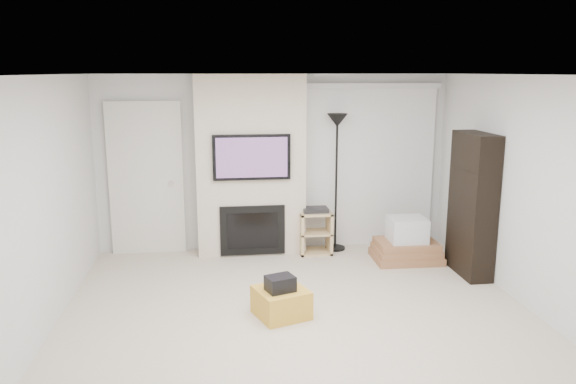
{
  "coord_description": "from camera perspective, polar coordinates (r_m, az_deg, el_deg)",
  "views": [
    {
      "loc": [
        -0.82,
        -5.16,
        2.53
      ],
      "look_at": [
        0.0,
        1.2,
        1.15
      ],
      "focal_mm": 35.0,
      "sensor_mm": 36.0,
      "label": 1
    }
  ],
  "objects": [
    {
      "name": "ceiling",
      "position": [
        5.23,
        1.71,
        11.8
      ],
      "size": [
        5.0,
        5.5,
        0.0
      ],
      "primitive_type": "cube",
      "color": "white",
      "rests_on": "wall_back"
    },
    {
      "name": "floor_lamp",
      "position": [
        7.9,
        4.99,
        4.93
      ],
      "size": [
        0.29,
        0.29,
        1.96
      ],
      "color": "black",
      "rests_on": "floor"
    },
    {
      "name": "ottoman",
      "position": [
        6.02,
        -0.7,
        -11.15
      ],
      "size": [
        0.64,
        0.64,
        0.3
      ],
      "primitive_type": "cube",
      "rotation": [
        0.0,
        0.0,
        0.34
      ],
      "color": "gold",
      "rests_on": "floor"
    },
    {
      "name": "fireplace_wall",
      "position": [
        7.82,
        -3.8,
        2.6
      ],
      "size": [
        1.5,
        0.47,
        2.5
      ],
      "color": "beige",
      "rests_on": "floor"
    },
    {
      "name": "hvac_vent",
      "position": [
        6.08,
        4.31,
        11.8
      ],
      "size": [
        0.35,
        0.18,
        0.01
      ],
      "primitive_type": "cube",
      "color": "silver",
      "rests_on": "ceiling"
    },
    {
      "name": "wall_right",
      "position": [
        6.27,
        24.83,
        -0.79
      ],
      "size": [
        0.0,
        5.5,
        2.5
      ],
      "primitive_type": "cube",
      "rotation": [
        1.57,
        0.0,
        1.57
      ],
      "color": "silver",
      "rests_on": "ground"
    },
    {
      "name": "box_stack",
      "position": [
        7.85,
        11.94,
        -5.2
      ],
      "size": [
        0.9,
        0.69,
        0.6
      ],
      "color": "#9D6843",
      "rests_on": "floor"
    },
    {
      "name": "wall_back",
      "position": [
        8.06,
        -1.41,
        3.0
      ],
      "size": [
        5.0,
        0.0,
        2.5
      ],
      "primitive_type": "cube",
      "rotation": [
        1.57,
        0.0,
        0.0
      ],
      "color": "silver",
      "rests_on": "ground"
    },
    {
      "name": "floor",
      "position": [
        5.81,
        1.55,
        -13.7
      ],
      "size": [
        5.0,
        5.5,
        0.0
      ],
      "primitive_type": "cube",
      "color": "beige",
      "rests_on": "ground"
    },
    {
      "name": "wall_left",
      "position": [
        5.58,
        -24.67,
        -2.26
      ],
      "size": [
        0.0,
        5.5,
        2.5
      ],
      "primitive_type": "cube",
      "rotation": [
        1.57,
        0.0,
        1.57
      ],
      "color": "silver",
      "rests_on": "ground"
    },
    {
      "name": "entry_door",
      "position": [
        8.07,
        -14.18,
        1.24
      ],
      "size": [
        1.02,
        0.11,
        2.14
      ],
      "color": "silver",
      "rests_on": "floor"
    },
    {
      "name": "vertical_blinds",
      "position": [
        8.26,
        8.35,
        3.27
      ],
      "size": [
        1.98,
        0.1,
        2.37
      ],
      "color": "silver",
      "rests_on": "floor"
    },
    {
      "name": "black_bag",
      "position": [
        5.89,
        -0.8,
        -9.28
      ],
      "size": [
        0.34,
        0.3,
        0.16
      ],
      "primitive_type": "cube",
      "rotation": [
        0.0,
        0.0,
        0.34
      ],
      "color": "black",
      "rests_on": "ottoman"
    },
    {
      "name": "wall_front",
      "position": [
        2.85,
        10.51,
        -14.79
      ],
      "size": [
        5.0,
        0.0,
        2.5
      ],
      "primitive_type": "cube",
      "rotation": [
        1.57,
        0.0,
        0.0
      ],
      "color": "silver",
      "rests_on": "ground"
    },
    {
      "name": "bookshelf",
      "position": [
        7.38,
        18.22,
        -1.24
      ],
      "size": [
        0.3,
        0.8,
        1.8
      ],
      "color": "black",
      "rests_on": "floor"
    },
    {
      "name": "av_stand",
      "position": [
        7.96,
        2.77,
        -3.79
      ],
      "size": [
        0.45,
        0.38,
        0.66
      ],
      "color": "#DAB980",
      "rests_on": "floor"
    }
  ]
}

